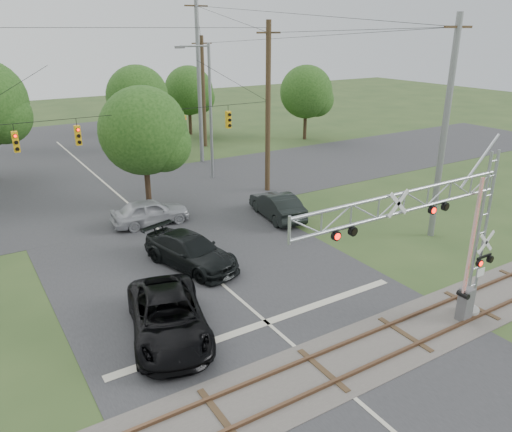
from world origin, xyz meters
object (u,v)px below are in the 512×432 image
sedan_silver (150,212)px  traffic_signal_span (148,122)px  car_dark (191,251)px  crossing_gantry (435,234)px  pickup_black (168,317)px  streetlight (208,105)px

sedan_silver → traffic_signal_span: bearing=-23.5°
car_dark → crossing_gantry: bearing=-80.6°
pickup_black → car_dark: pickup_black is taller
car_dark → streetlight: bearing=43.0°
crossing_gantry → traffic_signal_span: size_ratio=0.50×
sedan_silver → streetlight: size_ratio=0.46×
traffic_signal_span → streetlight: (6.48, 4.93, -0.09)m
pickup_black → sedan_silver: 11.94m
crossing_gantry → pickup_black: size_ratio=1.63×
streetlight → crossing_gantry: bearing=-97.1°
car_dark → sedan_silver: 6.37m
pickup_black → streetlight: streetlight is taller
pickup_black → car_dark: size_ratio=1.09×
pickup_black → streetlight: bearing=73.7°
pickup_black → sedan_silver: (3.60, 11.39, -0.05)m
streetlight → car_dark: bearing=-120.6°
pickup_black → crossing_gantry: bearing=-17.0°
traffic_signal_span → streetlight: traffic_signal_span is taller
traffic_signal_span → pickup_black: traffic_signal_span is taller
sedan_silver → streetlight: 11.20m
traffic_signal_span → sedan_silver: size_ratio=4.24×
pickup_black → sedan_silver: size_ratio=1.30×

